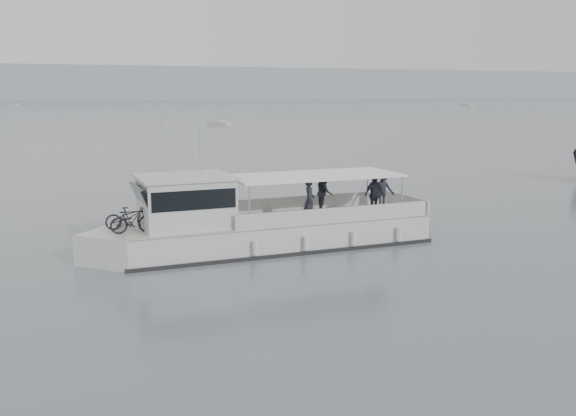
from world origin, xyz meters
name	(u,v)px	position (x,y,z in m)	size (l,w,h in m)	color
ground	(195,251)	(0.00, 0.00, 0.00)	(1400.00, 1400.00, 0.00)	#555F64
headland	(41,83)	(0.00, 560.00, 14.00)	(1400.00, 90.00, 28.00)	#939EA8
tour_boat	(248,226)	(2.09, -0.55, 0.99)	(14.47, 3.87, 6.05)	silver
moored_fleet	(55,111)	(0.37, 200.65, 0.36)	(350.16, 361.48, 9.47)	silver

